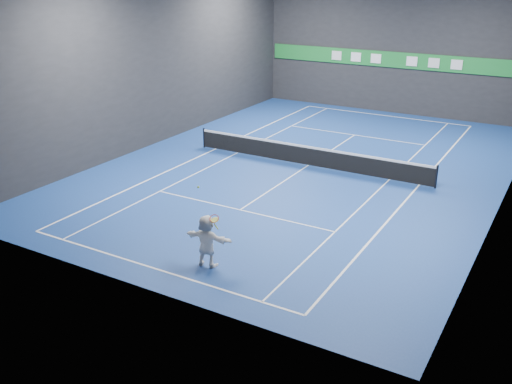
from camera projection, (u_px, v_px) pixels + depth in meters
The scene contains 18 objects.
ground at pixel (308, 166), 28.09m from camera, with size 26.00×26.00×0.00m, color navy.
wall_back at pixel (396, 44), 36.92m from camera, with size 18.00×0.10×9.00m, color #232426.
wall_front at pixel (116, 143), 15.96m from camera, with size 18.00×0.10×9.00m, color #232426.
wall_left at pixel (159, 59), 30.63m from camera, with size 0.10×26.00×9.00m, color #232426.
baseline_near at pixel (152, 268), 18.50m from camera, with size 10.98×0.08×0.01m, color white.
baseline_far at pixel (384, 115), 37.67m from camera, with size 10.98×0.08×0.01m, color white.
sideline_doubles_left at pixel (215, 149), 30.64m from camera, with size 0.08×23.78×0.01m, color white.
sideline_doubles_right at pixel (419, 185), 25.53m from camera, with size 0.08×23.78×0.01m, color white.
sideline_singles_left at pixel (237, 153), 30.00m from camera, with size 0.06×23.78×0.01m, color white.
sideline_singles_right at pixel (389, 180), 26.17m from camera, with size 0.06×23.78×0.01m, color white.
service_line_near at pixel (240, 210), 22.93m from camera, with size 8.23×0.06×0.01m, color white.
service_line_far at pixel (355, 135), 33.25m from camera, with size 8.23×0.06×0.01m, color white.
center_service_line at pixel (308, 166), 28.09m from camera, with size 0.06×12.80×0.01m, color white.
player at pixel (207, 241), 18.33m from camera, with size 1.64×0.52×1.77m, color white.
tennis_ball at pixel (198, 187), 17.74m from camera, with size 0.07×0.07×0.07m, color #CDED27.
tennis_net at pixel (308, 155), 27.89m from camera, with size 12.50×0.10×1.07m.
sponsor_banner at pixel (394, 60), 37.24m from camera, with size 17.64×0.11×1.00m.
tennis_racket at pixel (215, 220), 17.94m from camera, with size 0.42×0.37×0.50m.
Camera 1 is at (11.10, -24.33, 9.05)m, focal length 40.00 mm.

